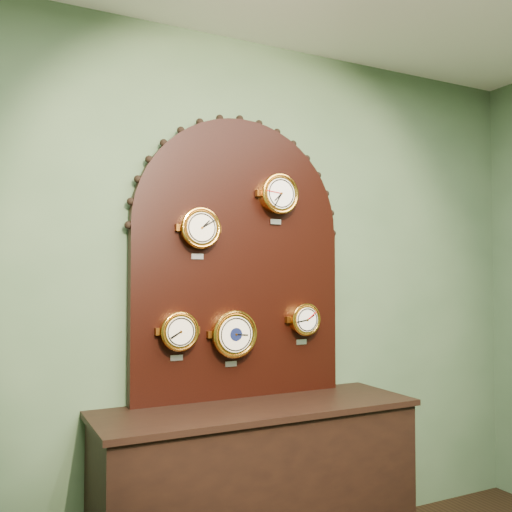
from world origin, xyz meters
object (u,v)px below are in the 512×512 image
display_board (240,249)px  barometer (234,334)px  shop_counter (258,492)px  roman_clock (200,228)px  tide_clock (304,319)px  arabic_clock (278,194)px  hygrometer (179,331)px

display_board → barometer: bearing=-134.0°
shop_counter → roman_clock: bearing=149.0°
display_board → tide_clock: size_ratio=6.55×
shop_counter → roman_clock: roman_clock is taller
shop_counter → barometer: bearing=113.1°
shop_counter → roman_clock: 1.36m
roman_clock → arabic_clock: size_ratio=0.96×
arabic_clock → barometer: arabic_clock is taller
arabic_clock → tide_clock: size_ratio=1.18×
barometer → tide_clock: 0.44m
arabic_clock → hygrometer: 0.92m
shop_counter → display_board: 1.25m
tide_clock → barometer: bearing=-179.7°
barometer → shop_counter: bearing=-66.9°
display_board → roman_clock: size_ratio=5.78×
roman_clock → tide_clock: 0.79m
shop_counter → arabic_clock: arabic_clock is taller
tide_clock → display_board: bearing=169.9°
hygrometer → shop_counter: bearing=-22.9°
barometer → hygrometer: bearing=179.7°
shop_counter → arabic_clock: (0.20, 0.15, 1.53)m
shop_counter → display_board: size_ratio=1.05×
hygrometer → roman_clock: bearing=-0.2°
roman_clock → arabic_clock: bearing=-0.0°
shop_counter → barometer: (-0.07, 0.15, 0.78)m
hygrometer → barometer: bearing=-0.3°
display_board → barometer: size_ratio=5.09×
shop_counter → tide_clock: size_ratio=6.85×
arabic_clock → display_board: bearing=162.0°
hygrometer → barometer: (0.30, -0.00, -0.03)m
roman_clock → barometer: bearing=-0.3°
hygrometer → tide_clock: (0.73, 0.00, 0.03)m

